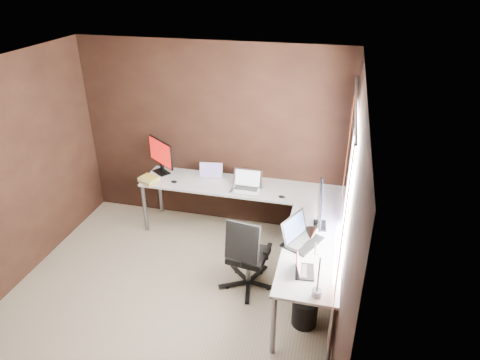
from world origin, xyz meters
The scene contains 15 objects.
room centered at (0.34, 0.07, 1.28)m, with size 3.60×3.60×2.50m.
desk centered at (0.84, 1.04, 0.68)m, with size 2.65×2.25×0.73m.
drawer_pedestal centered at (1.43, 1.15, 0.30)m, with size 0.42×0.50×0.60m, color white.
monitor_left centered at (-0.68, 1.62, 1.00)m, with size 0.46×0.34×0.48m.
monitor_right centered at (1.53, 0.78, 1.00)m, with size 0.15×0.57×0.47m.
laptop_white centered at (0.03, 1.58, 0.78)m, with size 0.34×0.26×0.21m.
laptop_silver centered at (0.56, 1.42, 0.78)m, with size 0.38×0.27×0.25m.
laptop_black_big centered at (1.35, 0.44, 0.79)m, with size 0.45×0.51×0.28m.
laptop_black_small centered at (1.44, -0.06, 0.77)m, with size 0.20×0.26×0.17m.
book_stack centered at (-0.73, 1.30, 0.77)m, with size 0.32×0.30×0.08m.
mouse_left centered at (-0.41, 1.36, 0.75)m, with size 0.09×0.06×0.03m, color black.
mouse_corner centered at (1.04, 1.30, 0.75)m, with size 0.09×0.05×0.03m, color black.
desk_lamp centered at (1.53, -0.28, 1.14)m, with size 0.20×0.24×0.64m.
office_chair centered at (0.80, 0.45, 0.28)m, with size 0.53×0.53×0.94m.
wastebasket centered at (1.50, 0.04, 0.15)m, with size 0.26×0.26×0.30m, color black.
Camera 1 is at (1.62, -3.29, 3.36)m, focal length 32.00 mm.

